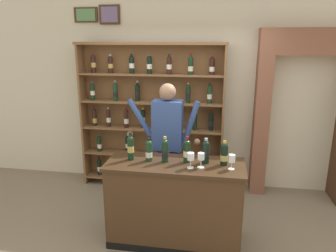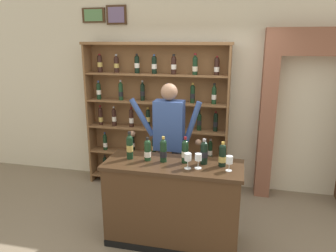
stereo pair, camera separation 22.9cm
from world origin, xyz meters
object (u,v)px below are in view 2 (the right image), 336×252
Objects in this scene: wine_shelf at (156,113)px; tasting_bottle_chianti at (185,151)px; tasting_bottle_super_tuscan at (163,150)px; wine_glass_right at (188,158)px; wine_glass_left at (229,161)px; shopkeeper at (169,135)px; tasting_bottle_brunello at (222,155)px; tasting_bottle_grappa at (130,146)px; tasting_bottle_prosecco at (204,152)px; tasting_bottle_vin_santo at (148,150)px; wine_glass_center at (198,158)px; tasting_counter at (173,203)px.

tasting_bottle_chianti is at bearing -63.09° from wine_shelf.
tasting_bottle_super_tuscan reaches higher than wine_glass_right.
tasting_bottle_super_tuscan is 1.80× the size of wine_glass_left.
tasting_bottle_super_tuscan is at bearing 156.04° from wine_glass_right.
wine_glass_right is 1.04× the size of wine_glass_left.
shopkeeper reaches higher than tasting_bottle_brunello.
tasting_bottle_grappa is 1.12× the size of tasting_bottle_prosecco.
wine_glass_left is (0.08, -0.11, -0.02)m from tasting_bottle_brunello.
tasting_bottle_vin_santo reaches higher than wine_glass_right.
wine_shelf reaches higher than tasting_bottle_prosecco.
wine_glass_center is at bearing 15.36° from wine_glass_right.
wine_shelf reaches higher than tasting_bottle_vin_santo.
shopkeeper is 0.84m from wine_glass_right.
tasting_bottle_super_tuscan is 1.78× the size of wine_glass_center.
tasting_bottle_chianti reaches higher than tasting_bottle_super_tuscan.
wine_glass_right is at bearing -175.13° from wine_glass_left.
wine_glass_right is at bearing -15.55° from tasting_bottle_vin_santo.
wine_shelf reaches higher than tasting_counter.
shopkeeper is 0.62m from tasting_bottle_vin_santo.
wine_glass_left is (0.91, -0.10, -0.01)m from tasting_bottle_vin_santo.
tasting_bottle_grappa reaches higher than tasting_bottle_brunello.
wine_shelf is at bearing 116.91° from tasting_bottle_chianti.
wine_shelf reaches higher than wine_glass_right.
tasting_bottle_vin_santo is 0.91× the size of tasting_bottle_chianti.
tasting_bottle_chianti reaches higher than wine_glass_left.
tasting_bottle_vin_santo is at bearing -176.22° from tasting_bottle_chianti.
shopkeeper is 0.94m from tasting_bottle_brunello.
tasting_bottle_vin_santo reaches higher than wine_glass_center.
wine_glass_center is (0.87, -1.51, -0.11)m from wine_shelf.
wine_glass_right is at bearing -63.79° from wine_shelf.
tasting_bottle_grappa reaches higher than tasting_bottle_vin_santo.
tasting_bottle_brunello reaches higher than tasting_bottle_vin_santo.
tasting_counter is 0.82m from tasting_bottle_grappa.
tasting_bottle_grappa is at bearing 172.35° from wine_glass_center.
tasting_bottle_super_tuscan is (-0.12, 0.02, 0.62)m from tasting_counter.
shopkeeper is at bearing 140.53° from tasting_bottle_brunello.
tasting_bottle_grappa is at bearing 168.83° from wine_glass_right.
wine_glass_left is at bearing -5.12° from tasting_bottle_grappa.
tasting_bottle_vin_santo is at bearing -176.41° from tasting_bottle_prosecco.
tasting_bottle_grappa is 0.64m from tasting_bottle_chianti.
tasting_bottle_super_tuscan is (0.46, -1.41, -0.09)m from wine_shelf.
wine_shelf reaches higher than tasting_bottle_chianti.
wine_glass_center is (0.41, -0.10, -0.02)m from tasting_bottle_super_tuscan.
shopkeeper reaches higher than tasting_counter.
tasting_bottle_chianti is 1.83× the size of wine_glass_left.
shopkeeper reaches higher than tasting_bottle_prosecco.
tasting_bottle_chianti is at bearing 141.30° from wine_glass_center.
wine_shelf is at bearing 128.28° from wine_glass_left.
tasting_bottle_vin_santo is 0.50m from wine_glass_right.
tasting_bottle_prosecco is at bearing 11.23° from tasting_counter.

